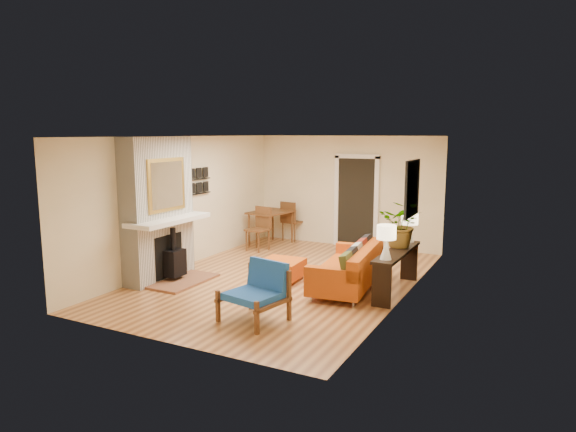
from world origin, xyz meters
name	(u,v)px	position (x,y,z in m)	size (l,w,h in m)	color
room_shell	(363,198)	(0.60, 2.63, 1.24)	(6.50, 6.50, 6.50)	tan
fireplace	(159,212)	(-2.00, -1.00, 1.24)	(1.09, 1.68, 2.60)	white
sofa	(351,268)	(1.31, 0.04, 0.35)	(1.10, 2.13, 0.81)	silver
ottoman	(282,268)	(-0.01, -0.03, 0.21)	(0.76, 0.76, 0.37)	silver
blue_chair	(259,288)	(0.64, -1.96, 0.45)	(0.94, 0.93, 0.84)	brown
dining_table	(273,218)	(-1.57, 2.50, 0.65)	(0.98, 1.88, 0.99)	brown
console_table	(397,259)	(2.07, 0.16, 0.58)	(0.34, 1.85, 0.72)	black
lamp_near	(386,238)	(2.07, -0.51, 1.06)	(0.30, 0.30, 0.54)	white
lamp_far	(410,223)	(2.07, 0.94, 1.06)	(0.30, 0.30, 0.54)	white
houseplant	(402,224)	(2.06, 0.44, 1.13)	(0.73, 0.63, 0.81)	#1E5919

